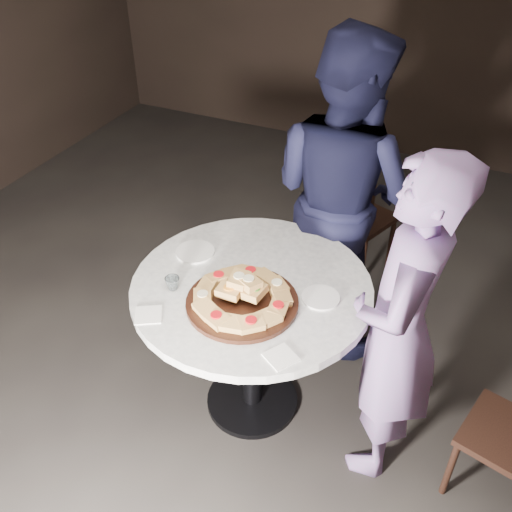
# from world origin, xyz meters

# --- Properties ---
(floor) EXTENTS (7.00, 7.00, 0.00)m
(floor) POSITION_xyz_m (0.00, 0.00, 0.00)
(floor) COLOR black
(floor) RESTS_ON ground
(table) EXTENTS (1.20, 1.20, 0.86)m
(table) POSITION_xyz_m (0.02, 0.11, 0.70)
(table) COLOR black
(table) RESTS_ON ground
(serving_board) EXTENTS (0.67, 0.67, 0.02)m
(serving_board) POSITION_xyz_m (0.04, -0.04, 0.87)
(serving_board) COLOR black
(serving_board) RESTS_ON table
(focaccia_pile) EXTENTS (0.45, 0.46, 0.12)m
(focaccia_pile) POSITION_xyz_m (0.04, -0.04, 0.91)
(focaccia_pile) COLOR tan
(focaccia_pile) RESTS_ON serving_board
(plate_left) EXTENTS (0.20, 0.20, 0.01)m
(plate_left) POSITION_xyz_m (-0.34, 0.21, 0.86)
(plate_left) COLOR white
(plate_left) RESTS_ON table
(plate_right) EXTENTS (0.19, 0.19, 0.01)m
(plate_right) POSITION_xyz_m (0.35, 0.14, 0.86)
(plate_right) COLOR white
(plate_right) RESTS_ON table
(water_glass) EXTENTS (0.08, 0.08, 0.06)m
(water_glass) POSITION_xyz_m (-0.30, -0.08, 0.89)
(water_glass) COLOR silver
(water_glass) RESTS_ON table
(napkin_near) EXTENTS (0.16, 0.16, 0.01)m
(napkin_near) POSITION_xyz_m (-0.30, -0.28, 0.86)
(napkin_near) COLOR white
(napkin_near) RESTS_ON table
(napkin_far) EXTENTS (0.16, 0.16, 0.01)m
(napkin_far) POSITION_xyz_m (0.32, -0.27, 0.86)
(napkin_far) COLOR white
(napkin_far) RESTS_ON table
(chair_far) EXTENTS (0.50, 0.51, 0.82)m
(chair_far) POSITION_xyz_m (0.15, 1.48, 0.48)
(chair_far) COLOR black
(chair_far) RESTS_ON ground
(diner_navy) EXTENTS (1.11, 1.01, 1.86)m
(diner_navy) POSITION_xyz_m (0.18, 0.94, 0.93)
(diner_navy) COLOR black
(diner_navy) RESTS_ON ground
(diner_teal) EXTENTS (0.43, 0.63, 1.68)m
(diner_teal) POSITION_xyz_m (0.72, 0.11, 0.84)
(diner_teal) COLOR slate
(diner_teal) RESTS_ON ground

